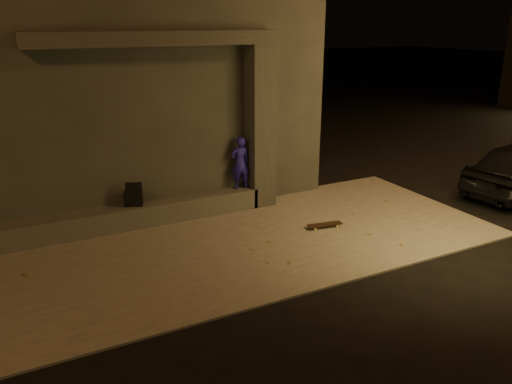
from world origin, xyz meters
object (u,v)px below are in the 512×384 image
column (260,128)px  skateboarder (240,163)px  skateboard (325,225)px  backpack (133,197)px

column → skateboarder: column is taller
skateboard → skateboarder: bearing=126.7°
column → skateboarder: 0.91m
skateboarder → skateboard: bearing=124.4°
skateboarder → skateboard: (1.02, -1.92, -0.98)m
column → skateboard: bearing=-74.9°
skateboarder → skateboard: 2.38m
skateboarder → backpack: 2.47m
column → backpack: column is taller
backpack → skateboard: (3.46, -1.92, -0.56)m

